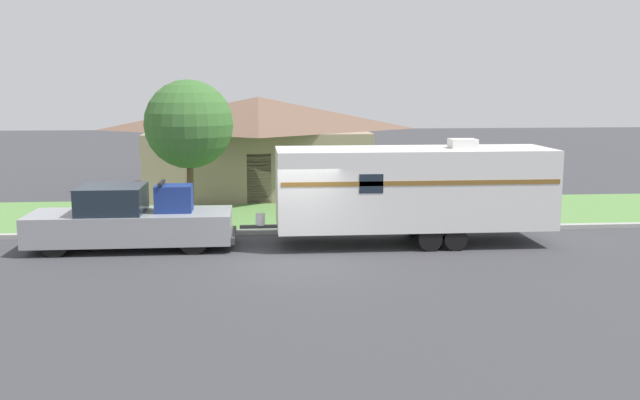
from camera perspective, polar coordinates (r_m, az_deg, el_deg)
ground_plane at (r=20.03m, az=-1.75°, el=-4.88°), size 120.00×120.00×0.00m
curb_strip at (r=23.67m, az=-2.28°, el=-2.51°), size 80.00×0.30×0.14m
lawn_strip at (r=27.26m, az=-2.66°, el=-1.07°), size 80.00×7.00×0.03m
house_across_street at (r=32.83m, az=-4.95°, el=4.58°), size 10.31×7.84×4.34m
pickup_truck at (r=22.06m, az=-14.95°, el=-1.59°), size 6.08×2.08×2.03m
travel_trailer at (r=22.10m, az=7.49°, el=0.99°), size 9.54×2.50×3.24m
mailbox at (r=24.40m, az=-10.70°, el=0.05°), size 0.48×0.20×1.38m
tree_in_yard at (r=25.45m, az=-10.46°, el=5.96°), size 3.11×3.11×5.07m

